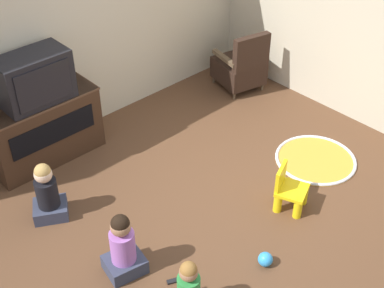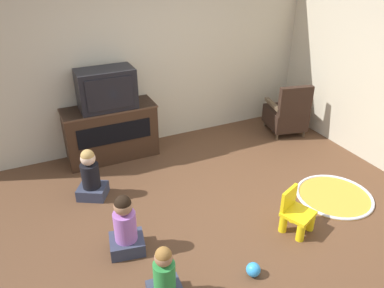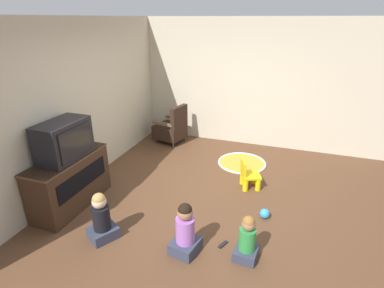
{
  "view_description": "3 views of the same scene",
  "coord_description": "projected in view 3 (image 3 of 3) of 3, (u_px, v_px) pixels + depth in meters",
  "views": [
    {
      "loc": [
        -2.85,
        -2.91,
        3.85
      ],
      "look_at": [
        -0.01,
        0.14,
        0.73
      ],
      "focal_mm": 50.0,
      "sensor_mm": 36.0,
      "label": 1
    },
    {
      "loc": [
        -1.72,
        -3.01,
        2.79
      ],
      "look_at": [
        -0.15,
        0.33,
        0.79
      ],
      "focal_mm": 35.0,
      "sensor_mm": 36.0,
      "label": 2
    },
    {
      "loc": [
        -3.76,
        -1.15,
        2.62
      ],
      "look_at": [
        0.12,
        0.2,
        0.88
      ],
      "focal_mm": 28.0,
      "sensor_mm": 36.0,
      "label": 3
    }
  ],
  "objects": [
    {
      "name": "child_watching_left",
      "position": [
        185.0,
        231.0,
        3.53
      ],
      "size": [
        0.39,
        0.36,
        0.67
      ],
      "rotation": [
        0.0,
        0.0,
        -0.19
      ],
      "color": "#33384C",
      "rests_on": "ground_plane"
    },
    {
      "name": "play_mat",
      "position": [
        242.0,
        163.0,
        5.83
      ],
      "size": [
        0.93,
        0.93,
        0.04
      ],
      "color": "gold",
      "rests_on": "ground_plane"
    },
    {
      "name": "child_watching_right",
      "position": [
        102.0,
        219.0,
        3.76
      ],
      "size": [
        0.44,
        0.42,
        0.66
      ],
      "rotation": [
        0.0,
        0.0,
        -0.52
      ],
      "color": "#33384C",
      "rests_on": "ground_plane"
    },
    {
      "name": "black_armchair",
      "position": [
        171.0,
        128.0,
        6.71
      ],
      "size": [
        0.67,
        0.72,
        0.87
      ],
      "rotation": [
        0.0,
        0.0,
        2.92
      ],
      "color": "brown",
      "rests_on": "ground_plane"
    },
    {
      "name": "toy_ball",
      "position": [
        265.0,
        214.0,
        4.22
      ],
      "size": [
        0.14,
        0.14,
        0.14
      ],
      "color": "#3399E5",
      "rests_on": "ground_plane"
    },
    {
      "name": "ground_plane",
      "position": [
        202.0,
        201.0,
        4.64
      ],
      "size": [
        30.0,
        30.0,
        0.0
      ],
      "primitive_type": "plane",
      "color": "brown"
    },
    {
      "name": "wall_right",
      "position": [
        259.0,
        85.0,
        6.26
      ],
      "size": [
        0.12,
        5.19,
        2.65
      ],
      "color": "beige",
      "rests_on": "ground_plane"
    },
    {
      "name": "remote_control",
      "position": [
        223.0,
        244.0,
        3.73
      ],
      "size": [
        0.15,
        0.1,
        0.02
      ],
      "rotation": [
        0.0,
        0.0,
        2.72
      ],
      "color": "black",
      "rests_on": "ground_plane"
    },
    {
      "name": "wall_back",
      "position": [
        69.0,
        108.0,
        4.62
      ],
      "size": [
        5.66,
        0.12,
        2.65
      ],
      "color": "beige",
      "rests_on": "ground_plane"
    },
    {
      "name": "tv_cabinet",
      "position": [
        70.0,
        181.0,
        4.39
      ],
      "size": [
        1.29,
        0.49,
        0.78
      ],
      "color": "#382316",
      "rests_on": "ground_plane"
    },
    {
      "name": "television",
      "position": [
        64.0,
        140.0,
        4.14
      ],
      "size": [
        0.76,
        0.43,
        0.55
      ],
      "color": "black",
      "rests_on": "tv_cabinet"
    },
    {
      "name": "yellow_kid_chair",
      "position": [
        249.0,
        177.0,
        4.95
      ],
      "size": [
        0.4,
        0.39,
        0.49
      ],
      "rotation": [
        0.0,
        0.0,
        0.39
      ],
      "color": "yellow",
      "rests_on": "ground_plane"
    },
    {
      "name": "child_watching_center",
      "position": [
        247.0,
        240.0,
        3.45
      ],
      "size": [
        0.32,
        0.28,
        0.58
      ],
      "rotation": [
        0.0,
        0.0,
        -0.09
      ],
      "color": "#33384C",
      "rests_on": "ground_plane"
    }
  ]
}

